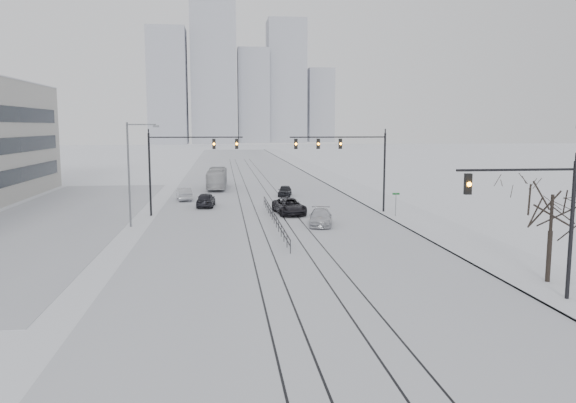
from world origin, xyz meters
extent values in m
plane|color=white|center=(0.00, 0.00, 0.00)|extent=(500.00, 500.00, 0.00)
cube|color=silver|center=(0.00, 60.00, 0.01)|extent=(22.00, 260.00, 0.02)
cube|color=silver|center=(13.50, 60.00, 0.08)|extent=(5.00, 260.00, 0.16)
cube|color=gray|center=(11.05, 60.00, 0.06)|extent=(0.10, 260.00, 0.12)
cube|color=silver|center=(-20.00, 35.00, 0.01)|extent=(14.00, 60.00, 0.03)
cube|color=black|center=(-2.60, 40.00, 0.02)|extent=(0.10, 180.00, 0.01)
cube|color=black|center=(-1.20, 40.00, 0.02)|extent=(0.10, 180.00, 0.01)
cube|color=black|center=(1.20, 40.00, 0.02)|extent=(0.10, 180.00, 0.01)
cube|color=black|center=(2.60, 40.00, 0.02)|extent=(0.10, 180.00, 0.01)
cube|color=#9A9EA9|center=(-30.00, 260.00, 27.50)|extent=(18.00, 18.00, 55.00)
cube|color=#9A9EA9|center=(-8.00, 268.00, 36.00)|extent=(22.00, 22.00, 72.00)
cube|color=#9A9EA9|center=(12.00, 276.00, 24.00)|extent=(16.00, 16.00, 48.00)
cube|color=#9A9EA9|center=(30.00, 284.00, 32.00)|extent=(20.00, 20.00, 64.00)
cube|color=#9A9EA9|center=(50.00, 292.00, 20.00)|extent=(14.00, 14.00, 40.00)
cylinder|color=black|center=(12.40, 6.00, 3.50)|extent=(0.20, 0.20, 7.00)
cylinder|color=black|center=(9.40, 6.00, 6.60)|extent=(6.00, 0.12, 0.12)
cube|color=black|center=(7.00, 6.00, 5.95)|extent=(0.32, 0.24, 1.00)
sphere|color=orange|center=(7.00, 5.86, 5.95)|extent=(0.22, 0.22, 0.22)
cylinder|color=black|center=(11.50, 35.00, 4.00)|extent=(0.20, 0.20, 8.00)
cylinder|color=black|center=(6.75, 35.00, 7.60)|extent=(9.50, 0.12, 0.12)
cube|color=black|center=(2.60, 35.00, 6.95)|extent=(0.32, 0.24, 1.00)
sphere|color=orange|center=(2.60, 34.86, 6.95)|extent=(0.22, 0.22, 0.22)
cube|color=black|center=(4.80, 35.00, 6.95)|extent=(0.32, 0.24, 1.00)
sphere|color=orange|center=(4.80, 34.86, 6.95)|extent=(0.22, 0.22, 0.22)
cube|color=black|center=(7.00, 35.00, 6.95)|extent=(0.32, 0.24, 1.00)
sphere|color=orange|center=(7.00, 34.86, 6.95)|extent=(0.22, 0.22, 0.22)
cylinder|color=black|center=(-11.50, 36.00, 4.00)|extent=(0.20, 0.20, 8.00)
cylinder|color=black|center=(-7.00, 36.00, 7.60)|extent=(9.00, 0.12, 0.12)
cube|color=black|center=(-3.10, 36.00, 6.95)|extent=(0.32, 0.24, 1.00)
sphere|color=orange|center=(-3.10, 35.86, 6.95)|extent=(0.22, 0.22, 0.22)
cube|color=black|center=(-5.30, 36.00, 6.95)|extent=(0.32, 0.24, 1.00)
sphere|color=orange|center=(-5.30, 35.86, 6.95)|extent=(0.22, 0.22, 0.22)
cylinder|color=#595B60|center=(-12.50, 30.00, 4.50)|extent=(0.16, 0.16, 9.00)
cylinder|color=#595B60|center=(-11.30, 30.00, 8.80)|extent=(2.40, 0.10, 0.10)
cube|color=#595B60|center=(-10.10, 30.00, 8.65)|extent=(0.50, 0.25, 0.18)
cylinder|color=black|center=(13.20, 9.00, 1.50)|extent=(0.26, 0.26, 3.00)
cylinder|color=black|center=(13.20, 9.00, 3.75)|extent=(0.18, 0.18, 2.50)
cube|color=black|center=(0.00, 30.00, 0.95)|extent=(0.06, 24.00, 0.06)
cube|color=black|center=(0.00, 30.00, 0.55)|extent=(0.06, 24.00, 0.06)
cylinder|color=#595B60|center=(11.80, 32.00, 1.20)|extent=(0.06, 0.06, 2.40)
cube|color=#0C4C19|center=(11.80, 32.00, 2.30)|extent=(0.70, 0.04, 0.18)
imported|color=black|center=(-6.35, 41.39, 0.78)|extent=(2.12, 4.68, 1.56)
imported|color=#AEB0B6|center=(-9.05, 47.30, 0.74)|extent=(2.27, 4.71, 1.49)
imported|color=black|center=(2.00, 35.30, 0.78)|extent=(3.22, 5.85, 1.55)
imported|color=silver|center=(3.98, 28.72, 0.70)|extent=(2.80, 5.10, 1.40)
imported|color=black|center=(3.17, 49.84, 0.66)|extent=(2.26, 4.11, 1.32)
imported|color=#B5B6B9|center=(-5.29, 59.00, 1.43)|extent=(2.81, 10.36, 2.86)
camera|label=1|loc=(-4.53, -19.19, 8.66)|focal=35.00mm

